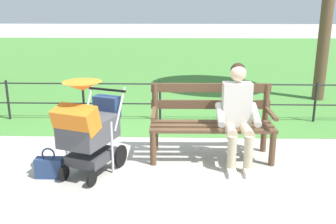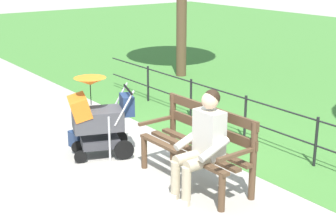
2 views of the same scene
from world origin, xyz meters
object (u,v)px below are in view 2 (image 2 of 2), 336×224
Objects in this scene: park_bench at (199,142)px; handbag at (77,140)px; person_on_bench at (202,141)px; stroller at (97,116)px.

handbag is at bearing 20.17° from park_bench.
person_on_bench reaches higher than handbag.
person_on_bench is 1.84m from stroller.
person_on_bench is 1.11× the size of stroller.
stroller is (1.48, 0.62, 0.07)m from park_bench.
park_bench is 1.61m from stroller.
handbag is (1.95, 0.72, -0.40)m from park_bench.
stroller reaches higher than park_bench.
park_bench is 4.34× the size of handbag.
park_bench is at bearing -35.92° from person_on_bench.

